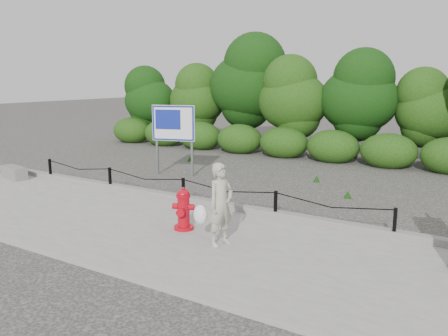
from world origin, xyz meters
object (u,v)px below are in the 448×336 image
at_px(concrete_block, 14,172).
at_px(fire_hydrant, 183,210).
at_px(pedestrian, 220,205).
at_px(advertising_sign, 173,126).

bearing_deg(concrete_block, fire_hydrant, -9.04).
xyz_separation_m(pedestrian, concrete_block, (-8.39, 1.51, -0.57)).
bearing_deg(fire_hydrant, advertising_sign, 109.91).
height_order(pedestrian, concrete_block, pedestrian).
relative_size(pedestrian, concrete_block, 1.38).
height_order(pedestrian, advertising_sign, advertising_sign).
height_order(fire_hydrant, concrete_block, fire_hydrant).
relative_size(fire_hydrant, advertising_sign, 0.38).
height_order(fire_hydrant, pedestrian, pedestrian).
distance_m(fire_hydrant, concrete_block, 7.39).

